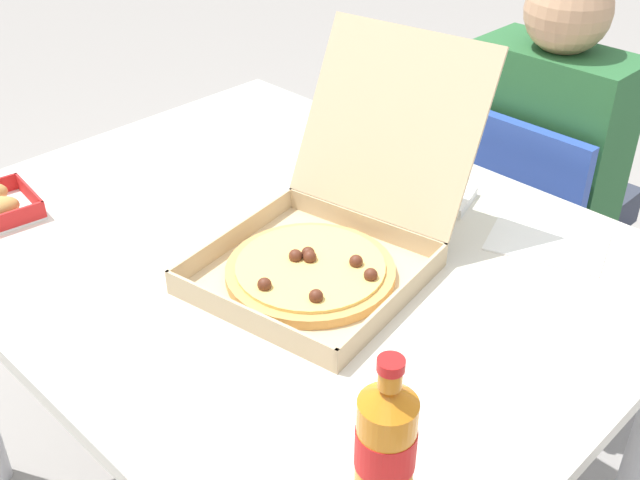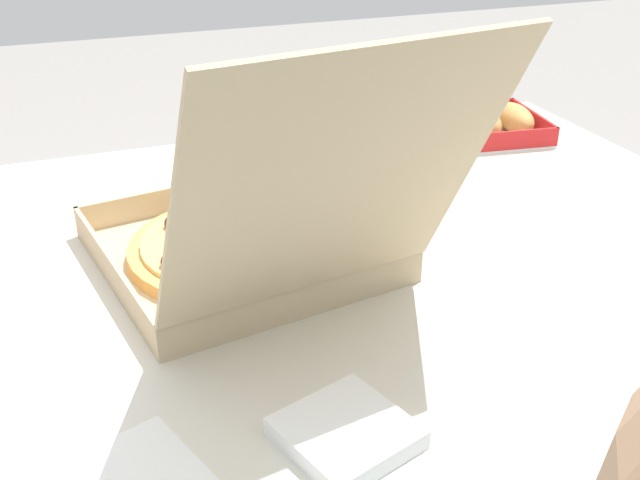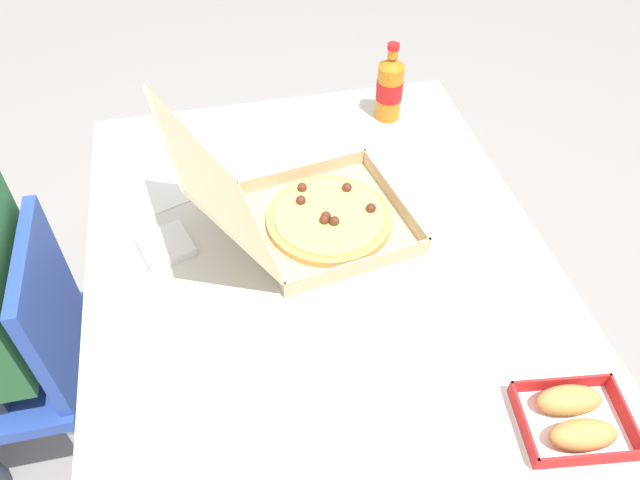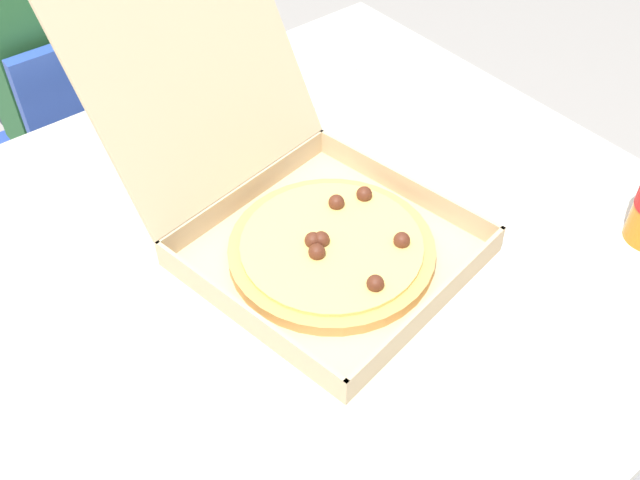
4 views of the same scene
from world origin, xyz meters
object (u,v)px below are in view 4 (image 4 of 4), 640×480
Objects in this scene: diner_person at (75,60)px; pizza_box_open at (307,217)px; paper_menu at (295,83)px; chair at (107,150)px; napkin_pile at (191,129)px.

pizza_box_open is (0.01, -0.80, 0.12)m from diner_person.
chair is at bearing 101.94° from paper_menu.
diner_person is 10.46× the size of napkin_pile.
napkin_pile is at bearing 163.44° from paper_menu.
paper_menu is (0.25, -0.46, 0.08)m from diner_person.
napkin_pile reaches higher than paper_menu.
paper_menu is 1.91× the size of napkin_pile.
chair is 0.72× the size of diner_person.
diner_person is at bearing 98.60° from paper_menu.
chair is 0.82m from pizza_box_open.
chair is 0.21m from diner_person.
paper_menu is (0.24, 0.34, -0.05)m from pizza_box_open.
diner_person is at bearing 91.45° from napkin_pile.
paper_menu is at bearing -61.94° from diner_person.
diner_person reaches higher than paper_menu.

